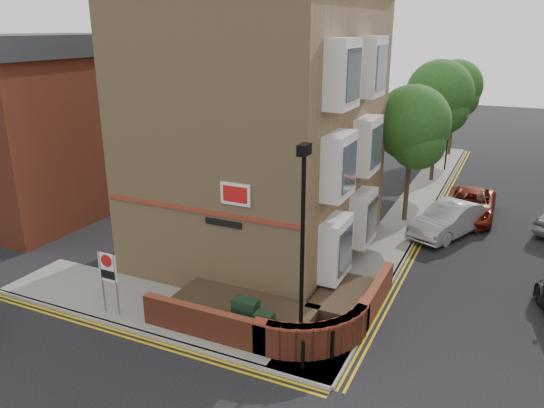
{
  "coord_description": "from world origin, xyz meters",
  "views": [
    {
      "loc": [
        6.67,
        -11.53,
        9.35
      ],
      "look_at": [
        -0.66,
        4.0,
        3.58
      ],
      "focal_mm": 35.0,
      "sensor_mm": 36.0,
      "label": 1
    }
  ],
  "objects_px": {
    "utility_cabinet_large": "(246,317)",
    "zone_sign": "(108,272)",
    "lamppost": "(302,252)",
    "silver_car_near": "(449,220)"
  },
  "relations": [
    {
      "from": "utility_cabinet_large",
      "to": "zone_sign",
      "type": "distance_m",
      "value": 4.86
    },
    {
      "from": "lamppost",
      "to": "zone_sign",
      "type": "relative_size",
      "value": 2.86
    },
    {
      "from": "lamppost",
      "to": "silver_car_near",
      "type": "bearing_deg",
      "value": 77.42
    },
    {
      "from": "lamppost",
      "to": "zone_sign",
      "type": "height_order",
      "value": "lamppost"
    },
    {
      "from": "lamppost",
      "to": "utility_cabinet_large",
      "type": "relative_size",
      "value": 5.25
    },
    {
      "from": "lamppost",
      "to": "silver_car_near",
      "type": "height_order",
      "value": "lamppost"
    },
    {
      "from": "utility_cabinet_large",
      "to": "silver_car_near",
      "type": "height_order",
      "value": "silver_car_near"
    },
    {
      "from": "silver_car_near",
      "to": "zone_sign",
      "type": "bearing_deg",
      "value": -103.14
    },
    {
      "from": "utility_cabinet_large",
      "to": "silver_car_near",
      "type": "xyz_separation_m",
      "value": [
        4.54,
        11.71,
        0.05
      ]
    },
    {
      "from": "utility_cabinet_large",
      "to": "zone_sign",
      "type": "height_order",
      "value": "zone_sign"
    }
  ]
}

